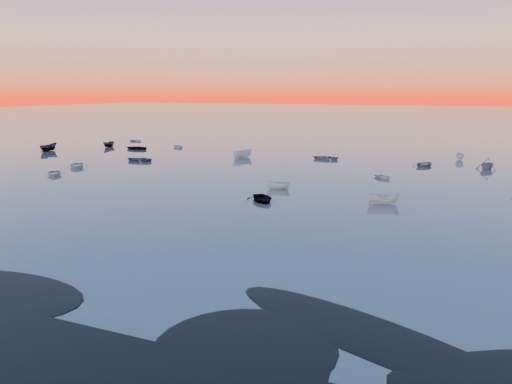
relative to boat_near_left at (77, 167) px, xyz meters
The scene contains 5 objects.
ground 72.40m from the boat_near_left, 56.09° to the left, with size 600.00×600.00×0.00m, color #605550.
mud_lobes 57.49m from the boat_near_left, 45.37° to the right, with size 140.00×6.00×0.07m, color black, non-canonical shape.
moored_fleet 42.45m from the boat_near_left, 17.96° to the left, with size 124.00×58.00×1.20m, color silver, non-canonical shape.
boat_near_left is the anchor object (origin of this frame).
boat_near_center 50.55m from the boat_near_left, ahead, with size 3.66×1.55×1.27m, color silver.
Camera 1 is at (17.99, -21.89, 12.30)m, focal length 35.00 mm.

